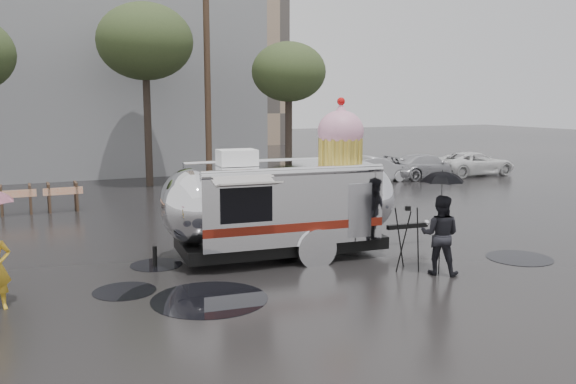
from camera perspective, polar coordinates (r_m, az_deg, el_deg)
name	(u,v)px	position (r m, az deg, el deg)	size (l,w,h in m)	color
ground	(283,270)	(14.16, -0.49, -7.27)	(120.00, 120.00, 0.00)	black
puddles	(270,272)	(13.99, -1.66, -7.46)	(10.80, 7.50, 0.01)	black
grey_building	(38,50)	(36.59, -22.34, 12.17)	(22.00, 12.00, 13.00)	slate
utility_pole	(208,82)	(27.65, -7.54, 10.15)	(1.60, 0.28, 9.00)	#473323
tree_mid	(145,42)	(28.11, -13.24, 13.48)	(4.20, 4.20, 8.03)	#382D26
tree_right	(289,73)	(27.95, 0.06, 11.10)	(3.36, 3.36, 6.42)	#382D26
barricade_row	(16,199)	(22.68, -24.11, -0.61)	(4.30, 0.80, 1.00)	#473323
parked_cars	(406,165)	(30.10, 10.96, 2.50)	(13.20, 1.90, 1.50)	silver
airstream_trailer	(284,200)	(15.11, -0.35, -0.77)	(7.45, 2.99, 4.02)	silver
person_right	(440,235)	(14.03, 14.04, -3.91)	(0.86, 0.48, 1.79)	black
umbrella_black	(442,188)	(13.85, 14.21, 0.36)	(1.19, 1.19, 2.36)	black
tripod	(407,232)	(14.19, 11.08, -3.71)	(0.62, 0.58, 1.50)	black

